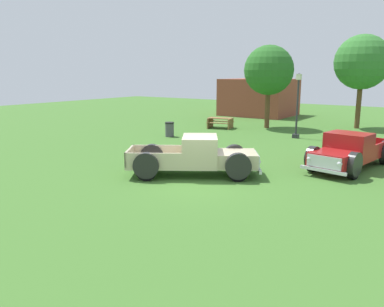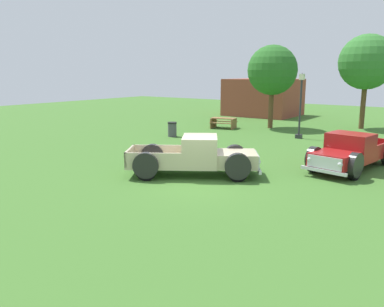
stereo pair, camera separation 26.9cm
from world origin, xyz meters
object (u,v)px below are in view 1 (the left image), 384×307
pickup_truck_behind_left (347,152)px  pickup_truck_foreground (201,157)px  trash_can (170,129)px  oak_tree_center (362,62)px  lamp_post_near (297,104)px  picnic_table (220,122)px  oak_tree_west (269,70)px

pickup_truck_behind_left → pickup_truck_foreground: bearing=-136.4°
trash_can → oak_tree_center: 15.05m
lamp_post_near → picnic_table: lamp_post_near is taller
oak_tree_west → oak_tree_center: 6.76m
pickup_truck_foreground → oak_tree_west: bearing=103.9°
pickup_truck_behind_left → oak_tree_west: size_ratio=0.89×
pickup_truck_behind_left → trash_can: pickup_truck_behind_left is taller
lamp_post_near → oak_tree_west: oak_tree_west is taller
pickup_truck_foreground → picnic_table: bearing=117.4°
pickup_truck_foreground → lamp_post_near: bearing=90.5°
oak_tree_west → pickup_truck_foreground: bearing=-76.1°
trash_can → oak_tree_west: 9.09m
pickup_truck_behind_left → trash_can: bearing=167.4°
oak_tree_west → oak_tree_center: bearing=32.4°
oak_tree_west → oak_tree_center: (5.69, 3.61, 0.57)m
pickup_truck_behind_left → lamp_post_near: lamp_post_near is taller
picnic_table → pickup_truck_foreground: bearing=-62.6°
pickup_truck_foreground → picnic_table: 13.86m
pickup_truck_behind_left → picnic_table: 13.54m
picnic_table → trash_can: size_ratio=2.22×
pickup_truck_behind_left → picnic_table: size_ratio=2.56×
pickup_truck_behind_left → oak_tree_west: 13.47m
trash_can → oak_tree_center: size_ratio=0.14×
oak_tree_center → trash_can: bearing=-129.6°
pickup_truck_foreground → trash_can: (-7.08, 7.00, -0.29)m
lamp_post_near → trash_can: bearing=-149.3°
pickup_truck_foreground → pickup_truck_behind_left: pickup_truck_foreground is taller
pickup_truck_behind_left → picnic_table: (-10.98, 7.91, -0.26)m
picnic_table → oak_tree_center: oak_tree_center is taller
trash_can → oak_tree_west: bearing=65.0°
picnic_table → oak_tree_center: bearing=34.4°
pickup_truck_behind_left → picnic_table: pickup_truck_behind_left is taller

